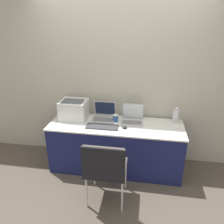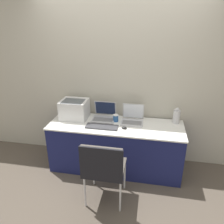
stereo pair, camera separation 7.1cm
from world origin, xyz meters
name	(u,v)px [view 1 (the left image)]	position (x,y,z in m)	size (l,w,h in m)	color
ground_plane	(112,179)	(0.00, 0.00, 0.00)	(14.00, 14.00, 0.00)	brown
wall_back	(120,80)	(0.00, 0.70, 1.30)	(8.00, 0.05, 2.60)	#B7B2A3
table	(116,146)	(0.00, 0.32, 0.37)	(1.96, 0.66, 0.74)	#191E51
printer	(74,109)	(-0.67, 0.43, 0.90)	(0.40, 0.34, 0.29)	silver
laptop_left	(104,115)	(-0.21, 0.48, 0.80)	(0.34, 0.32, 0.26)	#B7B7BC
laptop_right	(132,118)	(0.23, 0.45, 0.80)	(0.32, 0.29, 0.26)	#B7B7BC
external_keyboard	(102,127)	(-0.18, 0.19, 0.75)	(0.46, 0.16, 0.02)	#3D3D42
coffee_cup	(116,118)	(-0.02, 0.43, 0.79)	(0.08, 0.08, 0.11)	#285699
mouse	(125,128)	(0.14, 0.21, 0.76)	(0.07, 0.05, 0.03)	black
metal_pitcher	(176,115)	(0.87, 0.54, 0.85)	(0.10, 0.10, 0.24)	silver
chair	(105,166)	(-0.01, -0.46, 0.57)	(0.49, 0.46, 0.89)	#4C4742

